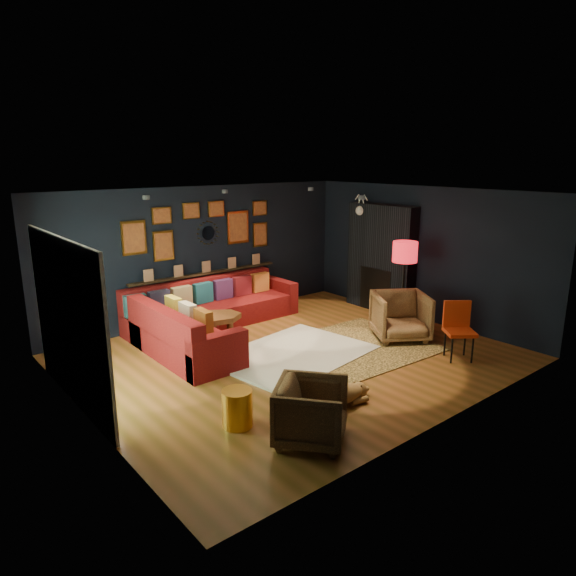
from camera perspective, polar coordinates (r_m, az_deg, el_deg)
floor at (r=8.35m, az=0.66°, el=-7.66°), size 6.50×6.50×0.00m
room_walls at (r=7.89m, az=0.70°, el=3.13°), size 6.50×6.50×6.50m
sectional at (r=9.31m, az=-9.46°, el=-3.39°), size 3.41×2.69×0.86m
ledge at (r=10.18m, az=-9.08°, el=1.64°), size 3.20×0.12×0.04m
gallery_wall at (r=10.05m, az=-9.45°, el=6.61°), size 3.15×0.04×1.02m
sunburst_mirror at (r=10.12m, az=-8.88°, el=6.07°), size 0.47×0.16×0.47m
fireplace at (r=10.78m, az=10.24°, el=2.86°), size 0.31×1.60×2.20m
deer_head at (r=10.99m, az=8.64°, el=8.57°), size 0.50×0.28×0.45m
sliding_door at (r=7.05m, az=-23.18°, el=-3.57°), size 0.06×2.80×2.20m
ceiling_spots at (r=8.38m, az=-2.87°, el=10.45°), size 3.30×2.50×0.06m
shag_rug at (r=8.41m, az=0.56°, el=-7.36°), size 2.70×2.14×0.03m
leopard_rug at (r=8.65m, az=6.05°, el=-6.88°), size 3.08×2.27×0.02m
coffee_table at (r=8.96m, az=-7.95°, el=-3.55°), size 1.02×0.85×0.45m
pouf at (r=9.02m, az=-9.24°, el=-4.79°), size 0.50×0.50×0.33m
armchair_left at (r=5.90m, az=2.61°, el=-13.31°), size 1.04×1.03×0.78m
armchair_right at (r=9.21m, az=12.41°, el=-2.85°), size 1.20×1.19×0.92m
gold_stool at (r=6.30m, az=-5.66°, el=-13.14°), size 0.37×0.37×0.46m
orange_chair at (r=8.58m, az=18.40°, el=-3.95°), size 0.61×0.61×0.92m
floor_lamp at (r=9.60m, az=12.85°, el=3.52°), size 0.45×0.45×1.64m
dog at (r=6.75m, az=5.25°, el=-11.42°), size 1.23×0.76×0.36m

